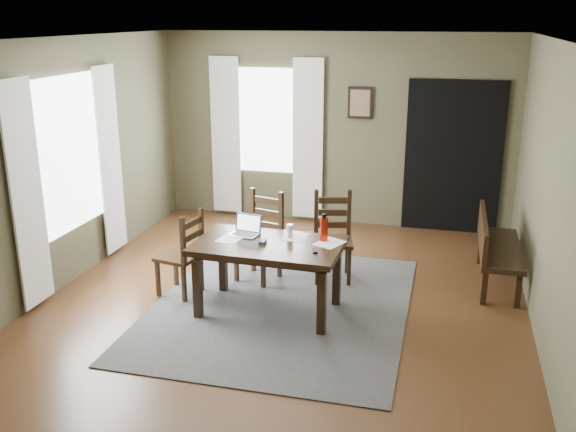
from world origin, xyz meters
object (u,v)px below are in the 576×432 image
(dining_table, at_px, (268,252))
(chair_back_right, at_px, (333,237))
(chair_end, at_px, (183,255))
(water_bottle, at_px, (324,228))
(chair_back_left, at_px, (260,237))
(bench, at_px, (494,244))
(laptop, at_px, (246,229))

(dining_table, height_order, chair_back_right, chair_back_right)
(chair_end, bearing_deg, water_bottle, 102.74)
(dining_table, bearing_deg, water_bottle, 23.84)
(chair_back_left, bearing_deg, water_bottle, -20.17)
(chair_back_left, height_order, bench, chair_back_left)
(chair_back_left, bearing_deg, bench, 26.21)
(dining_table, distance_m, chair_back_right, 1.14)
(dining_table, xyz_separation_m, water_bottle, (0.52, 0.21, 0.22))
(bench, xyz_separation_m, laptop, (-2.54, -1.10, 0.33))
(chair_end, distance_m, chair_back_right, 1.70)
(chair_end, height_order, laptop, chair_end)
(chair_back_right, bearing_deg, chair_back_left, -177.84)
(chair_end, relative_size, bench, 0.68)
(dining_table, distance_m, chair_back_left, 0.89)
(dining_table, height_order, chair_back_left, chair_back_left)
(chair_back_left, height_order, laptop, chair_back_left)
(laptop, bearing_deg, dining_table, -26.16)
(dining_table, relative_size, bench, 1.07)
(water_bottle, bearing_deg, dining_table, -158.09)
(bench, bearing_deg, dining_table, 120.29)
(chair_end, xyz_separation_m, chair_back_right, (1.47, 0.87, 0.03))
(chair_end, relative_size, water_bottle, 3.34)
(chair_back_left, relative_size, water_bottle, 3.58)
(dining_table, height_order, chair_end, chair_end)
(chair_back_left, xyz_separation_m, laptop, (0.03, -0.60, 0.30))
(dining_table, distance_m, chair_end, 1.03)
(bench, bearing_deg, laptop, 113.37)
(chair_back_left, bearing_deg, chair_back_right, 30.30)
(dining_table, relative_size, chair_back_right, 1.48)
(chair_back_left, relative_size, bench, 0.73)
(chair_end, bearing_deg, laptop, 105.14)
(chair_end, height_order, chair_back_right, chair_back_right)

